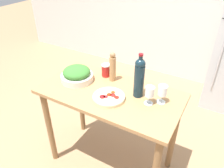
% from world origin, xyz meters
% --- Properties ---
extents(ground_plane, '(14.00, 14.00, 0.00)m').
position_xyz_m(ground_plane, '(0.00, 0.00, 0.00)').
color(ground_plane, '#9E7A56').
extents(prep_counter, '(1.20, 0.63, 0.89)m').
position_xyz_m(prep_counter, '(0.00, 0.00, 0.74)').
color(prep_counter, '#A87A4C').
rests_on(prep_counter, ground_plane).
extents(wine_bottle, '(0.08, 0.08, 0.37)m').
position_xyz_m(wine_bottle, '(0.22, 0.07, 1.07)').
color(wine_bottle, '#142833').
rests_on(wine_bottle, prep_counter).
extents(wine_glass_near, '(0.07, 0.07, 0.15)m').
position_xyz_m(wine_glass_near, '(0.34, 0.01, 1.00)').
color(wine_glass_near, silver).
rests_on(wine_glass_near, prep_counter).
extents(wine_glass_far, '(0.07, 0.07, 0.15)m').
position_xyz_m(wine_glass_far, '(0.42, 0.07, 1.00)').
color(wine_glass_far, silver).
rests_on(wine_glass_far, prep_counter).
extents(pepper_mill, '(0.06, 0.06, 0.27)m').
position_xyz_m(pepper_mill, '(-0.08, 0.18, 1.03)').
color(pepper_mill, '#AD7F51').
rests_on(pepper_mill, prep_counter).
extents(salad_bowl, '(0.29, 0.29, 0.14)m').
position_xyz_m(salad_bowl, '(-0.35, 0.01, 0.95)').
color(salad_bowl, silver).
rests_on(salad_bowl, prep_counter).
extents(homemade_pizza, '(0.26, 0.26, 0.03)m').
position_xyz_m(homemade_pizza, '(0.04, -0.09, 0.91)').
color(homemade_pizza, beige).
rests_on(homemade_pizza, prep_counter).
extents(salt_canister, '(0.08, 0.08, 0.12)m').
position_xyz_m(salt_canister, '(-0.17, 0.21, 0.95)').
color(salt_canister, '#B2231E').
rests_on(salt_canister, prep_counter).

